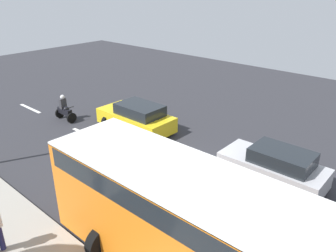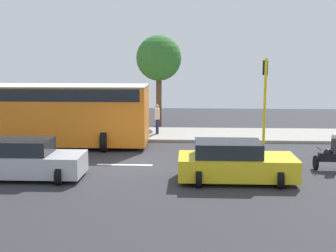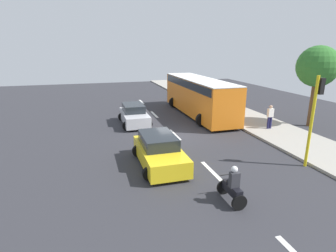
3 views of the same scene
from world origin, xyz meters
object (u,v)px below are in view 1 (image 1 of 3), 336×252
Objects in this scene: car_yellow_cab at (137,118)px; motorcycle at (65,110)px; car_silver at (274,167)px; city_bus at (229,243)px.

motorcycle reaches higher than car_yellow_cab.
car_yellow_cab is 1.06× the size of car_silver.
car_yellow_cab is 0.40× the size of city_bus.
city_bus is at bearing 14.00° from car_silver.
city_bus is at bearing 57.70° from car_yellow_cab.
car_silver is 12.15m from motorcycle.
motorcycle is (1.79, -4.14, -0.07)m from car_yellow_cab.
car_yellow_cab is 4.51m from motorcycle.
motorcycle is at bearing -81.59° from car_silver.
motorcycle is (1.78, -12.02, -0.07)m from car_silver.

